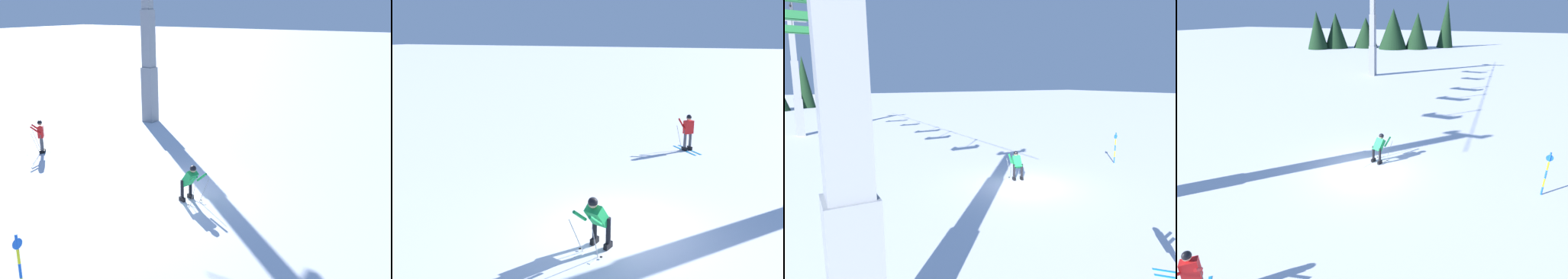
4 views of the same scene
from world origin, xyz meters
TOP-DOWN VIEW (x-y plane):
  - ground_plane at (0.00, 0.00)m, footprint 260.00×260.00m
  - skier_carving_main at (1.17, -0.28)m, footprint 1.85×1.08m
  - lift_tower_near at (-7.67, 9.25)m, footprint 0.78×2.45m
  - lift_tower_far at (22.97, 9.25)m, footprint 0.74×2.66m
  - chairlift_seat_fourth at (12.85, 9.25)m, footprint 0.61×1.84m
  - chairlift_seat_farthest at (17.81, 9.25)m, footprint 0.61×2.38m
  - trail_marker_pole at (0.92, -7.78)m, footprint 0.07×0.28m

SIDE VIEW (x-z plane):
  - ground_plane at x=0.00m, z-range 0.00..0.00m
  - skier_carving_main at x=1.17m, z-range 0.05..1.71m
  - trail_marker_pole at x=0.92m, z-range 0.08..2.05m
  - lift_tower_near at x=-7.67m, z-range -0.95..10.11m
  - lift_tower_far at x=22.97m, z-range -0.92..10.14m
  - chairlift_seat_farthest at x=17.81m, z-range 8.07..10.20m
  - chairlift_seat_fourth at x=12.85m, z-range 8.45..10.33m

